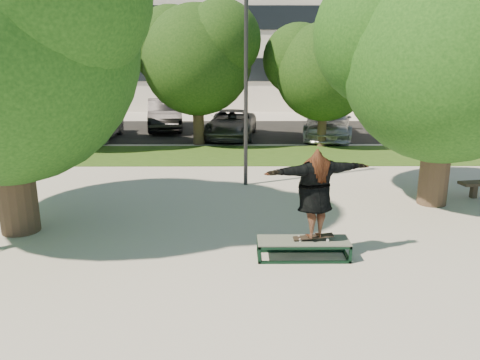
{
  "coord_description": "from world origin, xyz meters",
  "views": [
    {
      "loc": [
        0.73,
        -9.07,
        3.85
      ],
      "look_at": [
        0.79,
        0.6,
        1.31
      ],
      "focal_mm": 35.0,
      "sensor_mm": 36.0,
      "label": 1
    }
  ],
  "objects_px": {
    "lamppost": "(246,82)",
    "car_grey": "(231,124)",
    "grind_box": "(303,249)",
    "car_silver_b": "(328,121)",
    "tree_right": "(443,47)",
    "car_silver_a": "(96,122)",
    "car_dark": "(165,115)"
  },
  "relations": [
    {
      "from": "lamppost",
      "to": "car_grey",
      "type": "distance_m",
      "value": 9.14
    },
    {
      "from": "grind_box",
      "to": "car_silver_b",
      "type": "height_order",
      "value": "car_silver_b"
    },
    {
      "from": "grind_box",
      "to": "car_silver_b",
      "type": "distance_m",
      "value": 14.77
    },
    {
      "from": "tree_right",
      "to": "car_silver_b",
      "type": "relative_size",
      "value": 1.2
    },
    {
      "from": "car_silver_a",
      "to": "car_dark",
      "type": "relative_size",
      "value": 0.96
    },
    {
      "from": "tree_right",
      "to": "car_dark",
      "type": "relative_size",
      "value": 1.3
    },
    {
      "from": "lamppost",
      "to": "grind_box",
      "type": "relative_size",
      "value": 3.39
    },
    {
      "from": "tree_right",
      "to": "car_grey",
      "type": "height_order",
      "value": "tree_right"
    },
    {
      "from": "car_silver_b",
      "to": "car_dark",
      "type": "bearing_deg",
      "value": 174.1
    },
    {
      "from": "lamppost",
      "to": "grind_box",
      "type": "distance_m",
      "value": 6.33
    },
    {
      "from": "tree_right",
      "to": "grind_box",
      "type": "height_order",
      "value": "tree_right"
    },
    {
      "from": "car_silver_a",
      "to": "car_grey",
      "type": "xyz_separation_m",
      "value": [
        6.55,
        0.28,
        -0.14
      ]
    },
    {
      "from": "car_silver_a",
      "to": "car_dark",
      "type": "xyz_separation_m",
      "value": [
        2.89,
        3.0,
        0.0
      ]
    },
    {
      "from": "tree_right",
      "to": "lamppost",
      "type": "distance_m",
      "value": 5.36
    },
    {
      "from": "car_silver_a",
      "to": "lamppost",
      "type": "bearing_deg",
      "value": -50.34
    },
    {
      "from": "car_silver_a",
      "to": "car_silver_b",
      "type": "relative_size",
      "value": 0.88
    },
    {
      "from": "lamppost",
      "to": "car_dark",
      "type": "bearing_deg",
      "value": 110.09
    },
    {
      "from": "tree_right",
      "to": "car_silver_a",
      "type": "xyz_separation_m",
      "value": [
        -12.01,
        10.42,
        -3.28
      ]
    },
    {
      "from": "grind_box",
      "to": "car_silver_a",
      "type": "height_order",
      "value": "car_silver_a"
    },
    {
      "from": "tree_right",
      "to": "car_silver_a",
      "type": "distance_m",
      "value": 16.23
    },
    {
      "from": "lamppost",
      "to": "car_dark",
      "type": "xyz_separation_m",
      "value": [
        -4.21,
        11.5,
        -2.33
      ]
    },
    {
      "from": "car_silver_a",
      "to": "tree_right",
      "type": "bearing_deg",
      "value": -41.12
    },
    {
      "from": "lamppost",
      "to": "car_silver_a",
      "type": "bearing_deg",
      "value": 129.85
    },
    {
      "from": "lamppost",
      "to": "car_dark",
      "type": "distance_m",
      "value": 12.46
    },
    {
      "from": "tree_right",
      "to": "grind_box",
      "type": "bearing_deg",
      "value": -137.28
    },
    {
      "from": "car_dark",
      "to": "grind_box",
      "type": "bearing_deg",
      "value": -81.82
    },
    {
      "from": "lamppost",
      "to": "car_silver_b",
      "type": "xyz_separation_m",
      "value": [
        4.22,
        8.91,
        -2.36
      ]
    },
    {
      "from": "grind_box",
      "to": "car_grey",
      "type": "xyz_separation_m",
      "value": [
        -1.58,
        14.29,
        0.49
      ]
    },
    {
      "from": "car_dark",
      "to": "lamppost",
      "type": "bearing_deg",
      "value": -78.85
    },
    {
      "from": "lamppost",
      "to": "tree_right",
      "type": "bearing_deg",
      "value": -21.28
    },
    {
      "from": "tree_right",
      "to": "car_silver_b",
      "type": "distance_m",
      "value": 11.34
    },
    {
      "from": "tree_right",
      "to": "lamppost",
      "type": "xyz_separation_m",
      "value": [
        -4.92,
        1.92,
        -0.94
      ]
    }
  ]
}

